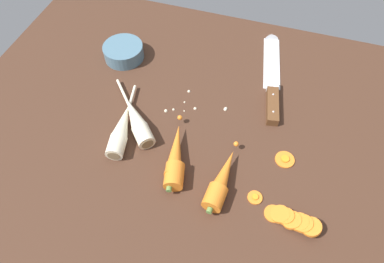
% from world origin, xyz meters
% --- Properties ---
extents(ground_plane, '(1.20, 0.90, 0.04)m').
position_xyz_m(ground_plane, '(0.00, 0.00, -0.02)').
color(ground_plane, '#42281C').
extents(chefs_knife, '(0.09, 0.35, 0.04)m').
position_xyz_m(chefs_knife, '(0.15, 0.24, 0.01)').
color(chefs_knife, silver).
rests_on(chefs_knife, ground_plane).
extents(whole_carrot, '(0.08, 0.20, 0.04)m').
position_xyz_m(whole_carrot, '(-0.01, -0.10, 0.02)').
color(whole_carrot, orange).
rests_on(whole_carrot, ground_plane).
extents(whole_carrot_second, '(0.05, 0.18, 0.04)m').
position_xyz_m(whole_carrot_second, '(0.10, -0.13, 0.02)').
color(whole_carrot_second, orange).
rests_on(whole_carrot_second, ground_plane).
extents(parsnip_front, '(0.07, 0.22, 0.04)m').
position_xyz_m(parsnip_front, '(-0.16, -0.07, 0.02)').
color(parsnip_front, beige).
rests_on(parsnip_front, ground_plane).
extents(parsnip_mid_left, '(0.17, 0.18, 0.04)m').
position_xyz_m(parsnip_mid_left, '(-0.13, -0.03, 0.02)').
color(parsnip_mid_left, beige).
rests_on(parsnip_mid_left, ground_plane).
extents(carrot_slice_stack, '(0.11, 0.05, 0.03)m').
position_xyz_m(carrot_slice_stack, '(0.26, -0.16, 0.01)').
color(carrot_slice_stack, orange).
rests_on(carrot_slice_stack, ground_plane).
extents(carrot_slice_stray_near, '(0.04, 0.04, 0.01)m').
position_xyz_m(carrot_slice_stray_near, '(0.22, -0.02, 0.00)').
color(carrot_slice_stray_near, orange).
rests_on(carrot_slice_stray_near, ground_plane).
extents(carrot_slice_stray_mid, '(0.03, 0.03, 0.01)m').
position_xyz_m(carrot_slice_stray_mid, '(0.18, -0.13, 0.00)').
color(carrot_slice_stray_mid, orange).
rests_on(carrot_slice_stray_mid, ground_plane).
extents(prep_bowl, '(0.11, 0.11, 0.04)m').
position_xyz_m(prep_bowl, '(-0.26, 0.18, 0.02)').
color(prep_bowl, slate).
rests_on(prep_bowl, ground_plane).
extents(mince_crumbs, '(0.15, 0.09, 0.01)m').
position_xyz_m(mince_crumbs, '(-0.01, 0.07, 0.00)').
color(mince_crumbs, beige).
rests_on(mince_crumbs, ground_plane).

